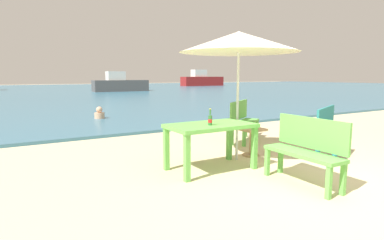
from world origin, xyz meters
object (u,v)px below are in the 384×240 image
object	(u,v)px
beer_bottle_amber	(210,119)
side_table_wood	(251,138)
patio_umbrella	(239,42)
bench_green_right	(306,147)
boat_cargo_ship	(202,80)
boat_tanker	(120,84)
swimmer_person	(99,114)
picnic_table_green	(211,131)
bench_green_left	(242,118)
bench_teal_center	(330,129)

from	to	relation	value
beer_bottle_amber	side_table_wood	xyz separation A→B (m)	(1.26, 0.45, -0.50)
patio_umbrella	bench_green_right	world-z (taller)	patio_umbrella
bench_green_right	boat_cargo_ship	xyz separation A→B (m)	(21.26, 36.35, 0.38)
side_table_wood	bench_green_right	size ratio (longest dim) A/B	0.45
side_table_wood	boat_tanker	size ratio (longest dim) A/B	0.11
patio_umbrella	bench_green_right	xyz separation A→B (m)	(0.03, -1.51, -1.58)
bench_green_right	swimmer_person	size ratio (longest dim) A/B	2.95
side_table_wood	bench_green_right	world-z (taller)	bench_green_right
picnic_table_green	swimmer_person	size ratio (longest dim) A/B	3.41
side_table_wood	bench_green_left	bearing A→B (deg)	57.43
bench_green_left	boat_tanker	size ratio (longest dim) A/B	0.23
boat_cargo_ship	bench_green_right	bearing A→B (deg)	-120.32
picnic_table_green	bench_teal_center	distance (m)	2.43
bench_green_left	swimmer_person	distance (m)	5.54
boat_tanker	bench_teal_center	bearing A→B (deg)	-99.16
bench_teal_center	bench_green_left	size ratio (longest dim) A/B	1.04
bench_green_left	bench_green_right	distance (m)	3.02
bench_green_right	boat_tanker	bearing A→B (deg)	77.71
patio_umbrella	bench_green_right	bearing A→B (deg)	-88.78
bench_green_right	boat_cargo_ship	bearing A→B (deg)	59.68
swimmer_person	bench_teal_center	bearing A→B (deg)	-70.79
patio_umbrella	swimmer_person	world-z (taller)	patio_umbrella
bench_green_left	beer_bottle_amber	bearing A→B (deg)	-140.97
bench_teal_center	boat_tanker	world-z (taller)	boat_tanker
picnic_table_green	patio_umbrella	world-z (taller)	patio_umbrella
boat_cargo_ship	swimmer_person	bearing A→B (deg)	-127.93
picnic_table_green	bench_green_right	size ratio (longest dim) A/B	1.16
patio_umbrella	bench_green_left	size ratio (longest dim) A/B	1.92
picnic_table_green	bench_green_left	xyz separation A→B (m)	(1.92, 1.52, -0.11)
boat_tanker	boat_cargo_ship	distance (m)	18.63
boat_cargo_ship	side_table_wood	bearing A→B (deg)	-120.99
bench_green_left	swimmer_person	size ratio (longest dim) A/B	2.92
beer_bottle_amber	swimmer_person	size ratio (longest dim) A/B	0.65
picnic_table_green	bench_teal_center	size ratio (longest dim) A/B	1.13
beer_bottle_amber	boat_tanker	size ratio (longest dim) A/B	0.05
beer_bottle_amber	bench_teal_center	world-z (taller)	beer_bottle_amber
bench_teal_center	side_table_wood	bearing A→B (deg)	145.48
bench_green_right	swimmer_person	world-z (taller)	bench_green_right
bench_green_right	picnic_table_green	bearing A→B (deg)	121.38
patio_umbrella	picnic_table_green	bearing A→B (deg)	-161.64
beer_bottle_amber	boat_tanker	bearing A→B (deg)	75.29
bench_green_left	boat_tanker	world-z (taller)	boat_tanker
bench_teal_center	bench_green_right	xyz separation A→B (m)	(-1.61, -0.78, 0.00)
beer_bottle_amber	patio_umbrella	bearing A→B (deg)	23.29
beer_bottle_amber	bench_green_right	distance (m)	1.48
patio_umbrella	bench_teal_center	world-z (taller)	patio_umbrella
bench_teal_center	bench_green_right	world-z (taller)	same
bench_green_left	bench_teal_center	bearing A→B (deg)	-77.19
side_table_wood	boat_cargo_ship	xyz separation A→B (m)	(20.86, 34.74, 0.56)
boat_tanker	boat_cargo_ship	xyz separation A→B (m)	(15.57, 10.22, 0.17)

